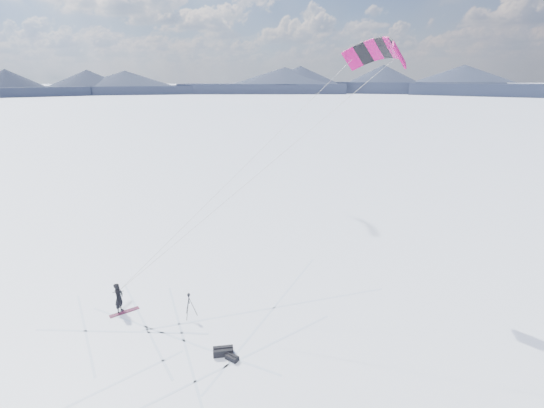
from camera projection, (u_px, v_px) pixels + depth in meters
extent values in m
plane|color=white|center=(178.00, 341.00, 18.67)|extent=(1800.00, 1800.00, 0.00)
cube|color=black|center=(408.00, 90.00, 303.99)|extent=(152.40, 113.97, 6.55)
cone|color=black|center=(408.00, 85.00, 302.99)|extent=(87.43, 87.43, 8.00)
cube|color=black|center=(267.00, 89.00, 322.38)|extent=(155.54, 70.36, 6.55)
cone|color=black|center=(267.00, 85.00, 321.38)|extent=(74.14, 74.14, 8.00)
cube|color=black|center=(125.00, 90.00, 304.02)|extent=(155.54, 70.36, 6.55)
cone|color=black|center=(124.00, 85.00, 303.02)|extent=(74.14, 74.14, 8.00)
cube|color=silver|center=(95.00, 375.00, 16.53)|extent=(3.52, 7.29, 0.01)
cube|color=silver|center=(144.00, 337.00, 18.96)|extent=(6.45, 7.79, 0.01)
cube|color=silver|center=(182.00, 307.00, 21.40)|extent=(11.66, 3.07, 0.01)
cube|color=silver|center=(218.00, 378.00, 16.34)|extent=(1.27, 5.91, 0.01)
cube|color=silver|center=(252.00, 339.00, 18.78)|extent=(6.52, 4.83, 0.01)
cube|color=silver|center=(278.00, 309.00, 21.21)|extent=(8.85, 4.87, 0.01)
cube|color=silver|center=(118.00, 370.00, 16.77)|extent=(5.61, 2.36, 0.01)
imported|color=black|center=(121.00, 312.00, 21.00)|extent=(0.54, 0.69, 1.68)
cube|color=maroon|center=(124.00, 312.00, 20.92)|extent=(1.50, 0.93, 0.04)
cylinder|color=black|center=(193.00, 307.00, 20.44)|extent=(0.40, 0.05, 1.14)
cylinder|color=black|center=(188.00, 306.00, 20.53)|extent=(0.24, 0.35, 1.14)
cylinder|color=black|center=(188.00, 309.00, 20.23)|extent=(0.21, 0.37, 1.14)
cylinder|color=black|center=(189.00, 300.00, 20.28)|extent=(0.04, 0.04, 0.36)
cube|color=black|center=(189.00, 296.00, 20.21)|extent=(0.08, 0.08, 0.05)
cube|color=black|center=(189.00, 295.00, 20.18)|extent=(0.14, 0.10, 0.10)
cylinder|color=black|center=(189.00, 294.00, 20.27)|extent=(0.07, 0.10, 0.07)
cube|color=black|center=(223.00, 351.00, 17.68)|extent=(0.91, 0.45, 0.34)
cylinder|color=black|center=(223.00, 348.00, 17.63)|extent=(0.86, 0.11, 0.08)
cube|color=black|center=(232.00, 358.00, 17.38)|extent=(0.64, 0.64, 0.23)
cylinder|color=black|center=(232.00, 355.00, 17.34)|extent=(0.45, 0.46, 0.07)
cube|color=#AB0556|center=(399.00, 55.00, 19.39)|extent=(1.18, 0.89, 1.38)
cube|color=black|center=(397.00, 50.00, 20.02)|extent=(1.04, 0.95, 1.29)
cube|color=#AB0556|center=(392.00, 48.00, 20.73)|extent=(0.90, 0.97, 1.18)
cube|color=black|center=(384.00, 48.00, 21.47)|extent=(1.02, 0.97, 1.07)
cube|color=#AB0556|center=(374.00, 50.00, 22.20)|extent=(1.15, 0.95, 1.18)
cube|color=black|center=(364.00, 54.00, 22.89)|extent=(1.26, 0.89, 1.29)
cube|color=#AB0556|center=(353.00, 59.00, 23.49)|extent=(1.36, 0.79, 1.38)
cylinder|color=gray|center=(254.00, 177.00, 20.01)|extent=(14.59, 0.08, 11.79)
cylinder|color=gray|center=(243.00, 168.00, 22.06)|extent=(13.90, 4.46, 11.79)
cylinder|color=black|center=(118.00, 292.00, 20.63)|extent=(0.55, 0.11, 0.03)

